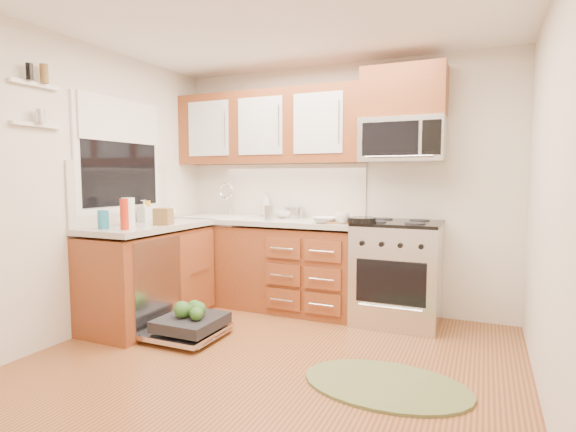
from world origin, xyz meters
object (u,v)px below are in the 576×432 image
at_px(stock_pot, 294,212).
at_px(cup, 342,218).
at_px(sink, 219,228).
at_px(paper_towel_roll, 128,212).
at_px(rug, 386,385).
at_px(upper_cabinets, 268,128).
at_px(dishwasher, 187,327).
at_px(cutting_board, 342,222).
at_px(skillet, 362,220).
at_px(range, 397,272).
at_px(microwave, 402,140).
at_px(bowl_a, 324,220).
at_px(bowl_b, 287,214).

distance_m(stock_pot, cup, 0.73).
height_order(sink, paper_towel_roll, paper_towel_roll).
bearing_deg(rug, upper_cabinets, 136.92).
height_order(upper_cabinets, paper_towel_roll, upper_cabinets).
relative_size(dishwasher, paper_towel_roll, 2.80).
relative_size(dishwasher, rug, 0.64).
xyz_separation_m(dishwasher, cutting_board, (1.04, 1.00, 0.84)).
relative_size(sink, paper_towel_roll, 2.48).
relative_size(upper_cabinets, skillet, 7.89).
bearing_deg(paper_towel_roll, cutting_board, 30.39).
distance_m(upper_cabinets, cup, 1.33).
distance_m(skillet, cup, 0.21).
bearing_deg(rug, skillet, 112.79).
distance_m(upper_cabinets, range, 1.99).
height_order(microwave, rug, microwave).
xyz_separation_m(range, bowl_a, (-0.66, -0.18, 0.48)).
relative_size(sink, dishwasher, 0.89).
xyz_separation_m(upper_cabinets, range, (1.41, -0.15, -1.40)).
bearing_deg(microwave, cup, -147.99).
height_order(cutting_board, paper_towel_roll, paper_towel_roll).
height_order(range, bowl_a, bowl_a).
height_order(rug, bowl_b, bowl_b).
xyz_separation_m(range, cutting_board, (-0.50, -0.13, 0.46)).
distance_m(skillet, bowl_b, 1.01).
height_order(dishwasher, bowl_a, bowl_a).
height_order(stock_pot, paper_towel_roll, paper_towel_roll).
bearing_deg(sink, cutting_board, -4.68).
xyz_separation_m(sink, cutting_board, (1.43, -0.12, 0.14)).
xyz_separation_m(skillet, stock_pot, (-0.84, 0.42, 0.01)).
bearing_deg(bowl_a, dishwasher, -132.94).
distance_m(upper_cabinets, sink, 1.21).
height_order(upper_cabinets, range, upper_cabinets).
height_order(sink, skillet, skillet).
bearing_deg(stock_pot, cutting_board, -25.76).
xyz_separation_m(dishwasher, cup, (1.06, 0.95, 0.88)).
bearing_deg(stock_pot, bowl_a, -37.28).
distance_m(range, bowl_b, 1.31).
bearing_deg(paper_towel_roll, bowl_b, 52.79).
bearing_deg(microwave, stock_pot, 177.43).
height_order(upper_cabinets, dishwasher, upper_cabinets).
bearing_deg(rug, stock_pot, 130.67).
xyz_separation_m(cutting_board, cup, (0.02, -0.05, 0.04)).
bearing_deg(cutting_board, range, 14.26).
bearing_deg(sink, dishwasher, -70.80).
xyz_separation_m(sink, paper_towel_roll, (-0.24, -1.10, 0.25)).
bearing_deg(bowl_b, paper_towel_roll, -127.21).
relative_size(microwave, dishwasher, 1.09).
bearing_deg(stock_pot, microwave, -2.57).
distance_m(sink, dishwasher, 1.38).
bearing_deg(range, dishwasher, -143.73).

